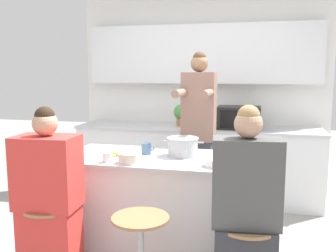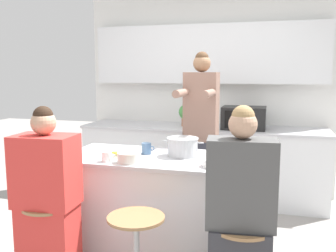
{
  "view_description": "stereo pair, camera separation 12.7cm",
  "coord_description": "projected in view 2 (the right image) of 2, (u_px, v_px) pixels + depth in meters",
  "views": [
    {
      "loc": [
        0.73,
        -2.96,
        1.6
      ],
      "look_at": [
        0.0,
        0.08,
        1.14
      ],
      "focal_mm": 40.0,
      "sensor_mm": 36.0,
      "label": 1
    },
    {
      "loc": [
        0.85,
        -2.92,
        1.6
      ],
      "look_at": [
        0.0,
        0.08,
        1.14
      ],
      "focal_mm": 40.0,
      "sensor_mm": 36.0,
      "label": 2
    }
  ],
  "objects": [
    {
      "name": "cooking_pot",
      "position": [
        183.0,
        147.0,
        3.14
      ],
      "size": [
        0.35,
        0.27,
        0.16
      ],
      "color": "#B7BABC",
      "rests_on": "kitchen_island"
    },
    {
      "name": "person_wrapped_blanket",
      "position": [
        47.0,
        206.0,
        2.69
      ],
      "size": [
        0.45,
        0.31,
        1.36
      ],
      "rotation": [
        0.0,
        0.0,
        0.06
      ],
      "color": "red",
      "rests_on": "ground_plane"
    },
    {
      "name": "mixing_bowl_steel",
      "position": [
        129.0,
        158.0,
        2.92
      ],
      "size": [
        0.18,
        0.18,
        0.08
      ],
      "color": "silver",
      "rests_on": "kitchen_island"
    },
    {
      "name": "person_seated_near",
      "position": [
        240.0,
        228.0,
        2.32
      ],
      "size": [
        0.44,
        0.3,
        1.4
      ],
      "rotation": [
        0.0,
        0.0,
        0.11
      ],
      "color": "#333338",
      "rests_on": "ground_plane"
    },
    {
      "name": "fruit_bowl",
      "position": [
        217.0,
        163.0,
        2.79
      ],
      "size": [
        0.21,
        0.21,
        0.06
      ],
      "color": "white",
      "rests_on": "kitchen_island"
    },
    {
      "name": "coffee_cup_far",
      "position": [
        107.0,
        157.0,
        2.95
      ],
      "size": [
        0.11,
        0.08,
        0.08
      ],
      "color": "white",
      "rests_on": "kitchen_island"
    },
    {
      "name": "wall_back",
      "position": [
        208.0,
        76.0,
        4.92
      ],
      "size": [
        3.26,
        0.22,
        2.7
      ],
      "color": "silver",
      "rests_on": "ground_plane"
    },
    {
      "name": "potted_plant",
      "position": [
        186.0,
        114.0,
        4.72
      ],
      "size": [
        0.19,
        0.19,
        0.27
      ],
      "color": "#A86042",
      "rests_on": "back_counter"
    },
    {
      "name": "person_cooking",
      "position": [
        201.0,
        142.0,
        3.73
      ],
      "size": [
        0.34,
        0.6,
        1.79
      ],
      "rotation": [
        0.0,
        0.0,
        -0.02
      ],
      "color": "#383842",
      "rests_on": "ground_plane"
    },
    {
      "name": "back_counter",
      "position": [
        202.0,
        162.0,
        4.75
      ],
      "size": [
        3.03,
        0.7,
        0.92
      ],
      "color": "silver",
      "rests_on": "ground_plane"
    },
    {
      "name": "bar_stool_leftmost",
      "position": [
        50.0,
        241.0,
        2.75
      ],
      "size": [
        0.39,
        0.39,
        0.65
      ],
      "color": "#997047",
      "rests_on": "ground_plane"
    },
    {
      "name": "coffee_cup_near",
      "position": [
        146.0,
        148.0,
        3.22
      ],
      "size": [
        0.11,
        0.08,
        0.1
      ],
      "color": "#4C7099",
      "rests_on": "kitchen_island"
    },
    {
      "name": "kitchen_island",
      "position": [
        165.0,
        208.0,
        3.18
      ],
      "size": [
        1.73,
        0.78,
        0.89
      ],
      "color": "black",
      "rests_on": "ground_plane"
    },
    {
      "name": "banana_bunch",
      "position": [
        119.0,
        153.0,
        3.15
      ],
      "size": [
        0.15,
        0.1,
        0.05
      ],
      "color": "yellow",
      "rests_on": "kitchen_island"
    },
    {
      "name": "microwave",
      "position": [
        244.0,
        118.0,
        4.49
      ],
      "size": [
        0.51,
        0.39,
        0.27
      ],
      "color": "black",
      "rests_on": "back_counter"
    }
  ]
}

